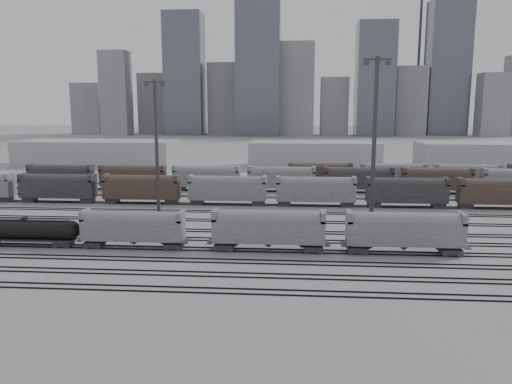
# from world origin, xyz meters

# --- Properties ---
(ground) EXTENTS (900.00, 900.00, 0.00)m
(ground) POSITION_xyz_m (0.00, 0.00, 0.00)
(ground) COLOR #A4A3A8
(ground) RESTS_ON ground
(tracks) EXTENTS (220.00, 71.50, 0.16)m
(tracks) POSITION_xyz_m (0.00, 17.50, 0.08)
(tracks) COLOR black
(tracks) RESTS_ON ground
(tank_car_b) EXTENTS (15.43, 2.57, 3.81)m
(tank_car_b) POSITION_xyz_m (-32.67, 1.00, 2.21)
(tank_car_b) COLOR #232326
(tank_car_b) RESTS_ON ground
(hopper_car_a) EXTENTS (13.77, 2.73, 4.92)m
(hopper_car_a) POSITION_xyz_m (-17.60, 1.00, 3.04)
(hopper_car_a) COLOR #232326
(hopper_car_a) RESTS_ON ground
(hopper_car_b) EXTENTS (14.78, 2.94, 5.28)m
(hopper_car_b) POSITION_xyz_m (0.55, 1.00, 3.26)
(hopper_car_b) COLOR #232326
(hopper_car_b) RESTS_ON ground
(hopper_car_c) EXTENTS (14.86, 2.95, 5.31)m
(hopper_car_c) POSITION_xyz_m (18.05, 1.00, 3.28)
(hopper_car_c) COLOR #232326
(hopper_car_c) RESTS_ON ground
(light_mast_b) EXTENTS (3.76, 0.60, 23.52)m
(light_mast_b) POSITION_xyz_m (-20.71, 24.82, 12.48)
(light_mast_b) COLOR #363639
(light_mast_b) RESTS_ON ground
(light_mast_c) EXTENTS (4.20, 0.67, 26.24)m
(light_mast_c) POSITION_xyz_m (15.93, 14.84, 13.92)
(light_mast_c) COLOR #363639
(light_mast_c) RESTS_ON ground
(bg_string_near) EXTENTS (151.00, 3.00, 5.60)m
(bg_string_near) POSITION_xyz_m (8.00, 32.00, 2.80)
(bg_string_near) COLOR gray
(bg_string_near) RESTS_ON ground
(bg_string_mid) EXTENTS (151.00, 3.00, 5.60)m
(bg_string_mid) POSITION_xyz_m (18.00, 48.00, 2.80)
(bg_string_mid) COLOR #232326
(bg_string_mid) RESTS_ON ground
(bg_string_far) EXTENTS (66.00, 3.00, 5.60)m
(bg_string_far) POSITION_xyz_m (35.50, 56.00, 2.80)
(bg_string_far) COLOR #4F3D32
(bg_string_far) RESTS_ON ground
(warehouse_left) EXTENTS (50.00, 18.00, 8.00)m
(warehouse_left) POSITION_xyz_m (-60.00, 95.00, 4.00)
(warehouse_left) COLOR #A9A8AB
(warehouse_left) RESTS_ON ground
(warehouse_mid) EXTENTS (40.00, 18.00, 8.00)m
(warehouse_mid) POSITION_xyz_m (10.00, 95.00, 4.00)
(warehouse_mid) COLOR #A9A8AB
(warehouse_mid) RESTS_ON ground
(warehouse_right) EXTENTS (35.00, 18.00, 8.00)m
(warehouse_right) POSITION_xyz_m (60.00, 95.00, 4.00)
(warehouse_right) COLOR #A9A8AB
(warehouse_right) RESTS_ON ground
(skyline) EXTENTS (316.00, 22.40, 95.00)m
(skyline) POSITION_xyz_m (10.84, 280.00, 34.73)
(skyline) COLOR #97979A
(skyline) RESTS_ON ground
(crane_left) EXTENTS (42.00, 1.80, 100.00)m
(crane_left) POSITION_xyz_m (-28.74, 305.00, 57.39)
(crane_left) COLOR #363639
(crane_left) RESTS_ON ground
(crane_right) EXTENTS (42.00, 1.80, 100.00)m
(crane_right) POSITION_xyz_m (91.26, 305.00, 57.39)
(crane_right) COLOR #363639
(crane_right) RESTS_ON ground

